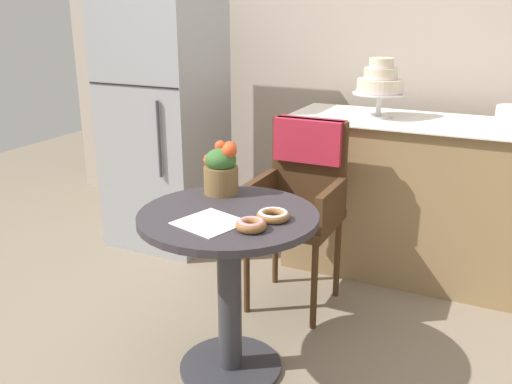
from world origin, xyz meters
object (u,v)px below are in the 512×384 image
at_px(cafe_table, 229,262).
at_px(refrigerator, 164,114).
at_px(flower_vase, 221,168).
at_px(donut_front, 251,224).
at_px(tiered_cake_stand, 380,83).
at_px(donut_mid, 273,215).
at_px(wicker_chair, 302,183).

relative_size(cafe_table, refrigerator, 0.42).
bearing_deg(flower_vase, donut_front, -47.12).
bearing_deg(cafe_table, refrigerator, 133.67).
bearing_deg(tiered_cake_stand, donut_mid, -93.26).
height_order(cafe_table, flower_vase, flower_vase).
height_order(wicker_chair, donut_mid, wicker_chair).
bearing_deg(cafe_table, donut_front, -36.80).
bearing_deg(donut_mid, refrigerator, 138.70).
height_order(donut_front, tiered_cake_stand, tiered_cake_stand).
xyz_separation_m(cafe_table, donut_front, (0.16, -0.12, 0.23)).
xyz_separation_m(donut_mid, flower_vase, (-0.33, 0.20, 0.09)).
height_order(donut_front, refrigerator, refrigerator).
bearing_deg(flower_vase, tiered_cake_stand, 69.57).
height_order(cafe_table, tiered_cake_stand, tiered_cake_stand).
bearing_deg(donut_front, tiered_cake_stand, 85.79).
height_order(donut_front, donut_mid, donut_front).
bearing_deg(wicker_chair, tiered_cake_stand, 71.98).
bearing_deg(cafe_table, flower_vase, 124.83).
height_order(donut_mid, flower_vase, flower_vase).
bearing_deg(donut_front, cafe_table, 143.20).
height_order(cafe_table, donut_front, donut_front).
height_order(wicker_chair, tiered_cake_stand, tiered_cake_stand).
xyz_separation_m(cafe_table, donut_mid, (0.19, 0.01, 0.23)).
bearing_deg(donut_mid, flower_vase, 149.53).
height_order(donut_mid, refrigerator, refrigerator).
bearing_deg(donut_mid, donut_front, -103.44).
xyz_separation_m(flower_vase, tiered_cake_stand, (0.41, 1.09, 0.26)).
bearing_deg(donut_front, wicker_chair, 98.48).
height_order(wicker_chair, flower_vase, wicker_chair).
height_order(donut_mid, tiered_cake_stand, tiered_cake_stand).
bearing_deg(wicker_chair, donut_mid, -73.42).
bearing_deg(cafe_table, tiered_cake_stand, 78.58).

